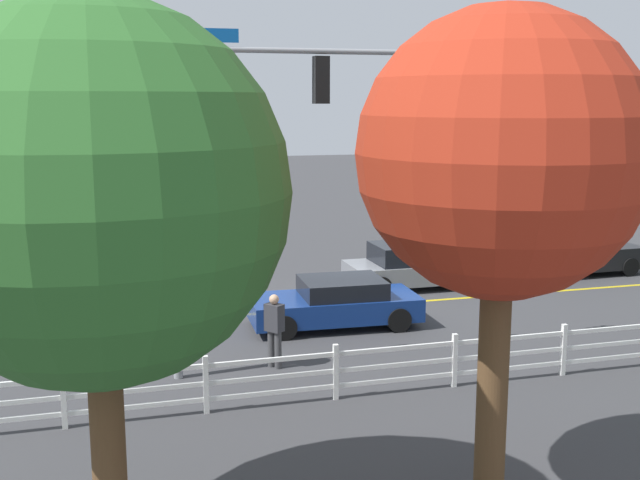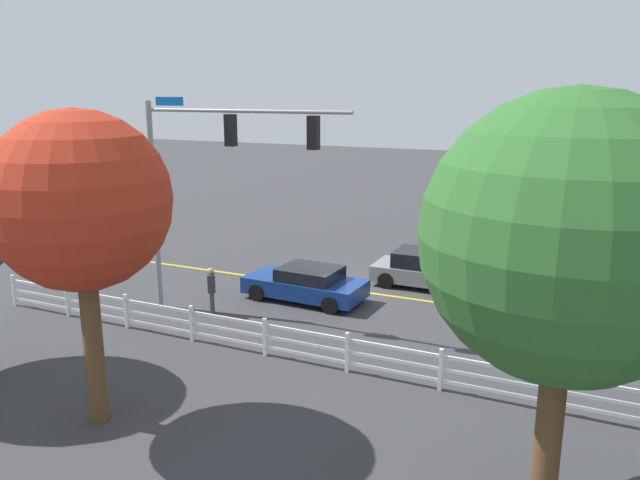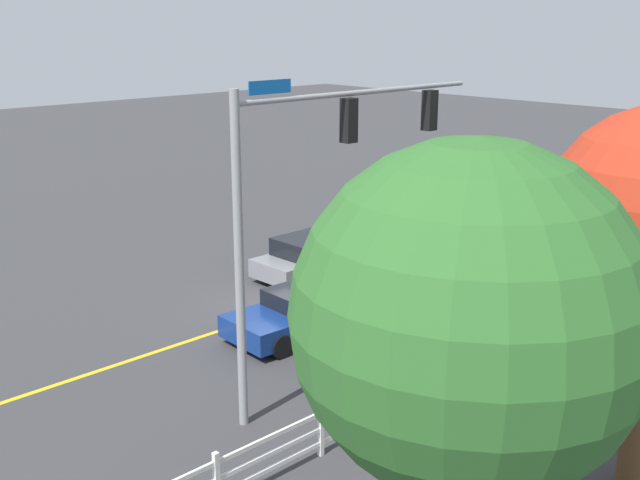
{
  "view_description": "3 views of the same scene",
  "coord_description": "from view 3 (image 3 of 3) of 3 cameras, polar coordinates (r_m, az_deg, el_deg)",
  "views": [
    {
      "loc": [
        6.59,
        21.07,
        5.97
      ],
      "look_at": [
        1.01,
        1.37,
        2.28
      ],
      "focal_mm": 44.06,
      "sensor_mm": 36.0,
      "label": 1
    },
    {
      "loc": [
        -8.92,
        21.32,
        7.55
      ],
      "look_at": [
        0.34,
        1.27,
        2.23
      ],
      "focal_mm": 34.62,
      "sensor_mm": 36.0,
      "label": 2
    },
    {
      "loc": [
        14.49,
        16.83,
        8.59
      ],
      "look_at": [
        0.73,
        2.44,
        2.88
      ],
      "focal_mm": 43.56,
      "sensor_mm": 36.0,
      "label": 3
    }
  ],
  "objects": [
    {
      "name": "car_2",
      "position": [
        31.33,
        7.49,
        1.28
      ],
      "size": [
        4.22,
        2.12,
        1.48
      ],
      "rotation": [
        0.0,
        0.0,
        3.17
      ],
      "color": "black",
      "rests_on": "ground_plane"
    },
    {
      "name": "white_rail_fence",
      "position": [
        21.72,
        15.18,
        -6.16
      ],
      "size": [
        26.1,
        0.1,
        1.15
      ],
      "color": "white",
      "rests_on": "ground_plane"
    },
    {
      "name": "car_3",
      "position": [
        32.35,
        17.37,
        1.02
      ],
      "size": [
        4.69,
        2.12,
        1.3
      ],
      "rotation": [
        0.0,
        0.0,
        -0.04
      ],
      "color": "#0C4C2D",
      "rests_on": "ground_plane"
    },
    {
      "name": "tree_0",
      "position": [
        10.26,
        10.86,
        -5.69
      ],
      "size": [
        4.7,
        4.7,
        7.22
      ],
      "color": "brown",
      "rests_on": "ground_plane"
    },
    {
      "name": "car_0",
      "position": [
        21.93,
        -1.16,
        -5.26
      ],
      "size": [
        4.53,
        2.19,
        1.28
      ],
      "rotation": [
        0.0,
        0.0,
        -0.04
      ],
      "color": "navy",
      "rests_on": "ground_plane"
    },
    {
      "name": "pedestrian",
      "position": [
        18.52,
        -0.56,
        -8.43
      ],
      "size": [
        0.45,
        0.48,
        1.69
      ],
      "rotation": [
        0.0,
        0.0,
        0.66
      ],
      "color": "#3F3F42",
      "rests_on": "ground_plane"
    },
    {
      "name": "lane_center_stripe",
      "position": [
        26.43,
        3.76,
        -2.99
      ],
      "size": [
        28.0,
        0.16,
        0.01
      ],
      "primitive_type": "cube",
      "color": "gold",
      "rests_on": "ground_plane"
    },
    {
      "name": "car_1",
      "position": [
        26.68,
        -0.46,
        -1.2
      ],
      "size": [
        4.35,
        2.03,
        1.43
      ],
      "rotation": [
        0.0,
        0.0,
        3.14
      ],
      "color": "slate",
      "rests_on": "ground_plane"
    },
    {
      "name": "ground_plane",
      "position": [
        23.81,
        -2.8,
        -5.16
      ],
      "size": [
        120.0,
        120.0,
        0.0
      ],
      "primitive_type": "plane",
      "color": "#38383A"
    },
    {
      "name": "signal_assembly",
      "position": [
        17.19,
        -0.22,
        4.6
      ],
      "size": [
        7.46,
        0.38,
        7.39
      ],
      "color": "gray",
      "rests_on": "ground_plane"
    }
  ]
}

